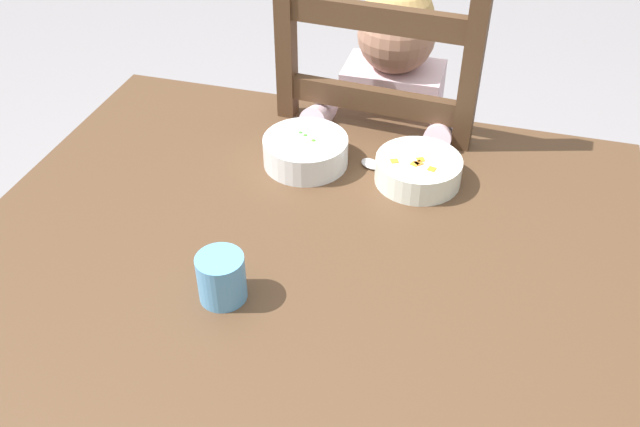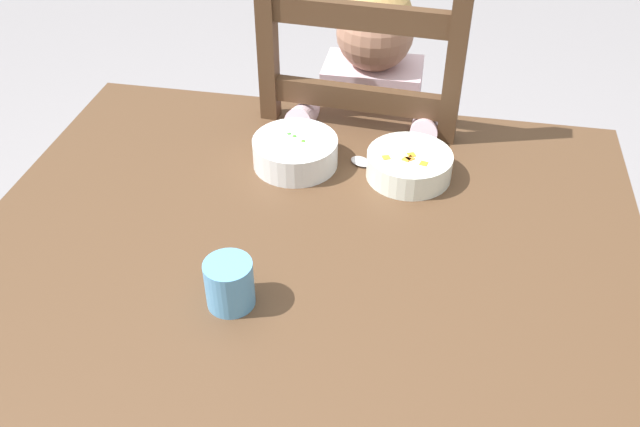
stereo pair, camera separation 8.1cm
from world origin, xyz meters
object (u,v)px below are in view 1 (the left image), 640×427
at_px(spoon, 378,168).
at_px(drinking_cup, 221,278).
at_px(dining_chair, 383,179).
at_px(bowl_of_carrots, 418,169).
at_px(dining_table, 293,307).
at_px(child_figure, 388,125).
at_px(bowl_of_peas, 306,150).

relative_size(spoon, drinking_cup, 1.61).
bearing_deg(dining_chair, spoon, -82.59).
xyz_separation_m(dining_chair, bowl_of_carrots, (0.11, -0.29, 0.25)).
bearing_deg(bowl_of_carrots, drinking_cup, -121.67).
relative_size(dining_table, spoon, 9.03).
bearing_deg(child_figure, dining_chair, 148.50).
bearing_deg(spoon, child_figure, 96.65).
xyz_separation_m(dining_chair, bowl_of_peas, (-0.11, -0.29, 0.25)).
bearing_deg(bowl_of_carrots, bowl_of_peas, 179.97).
relative_size(dining_chair, spoon, 8.13).
bearing_deg(bowl_of_peas, dining_chair, 70.07).
bearing_deg(child_figure, dining_table, -94.40).
bearing_deg(drinking_cup, bowl_of_carrots, 58.33).
xyz_separation_m(spoon, drinking_cup, (-0.16, -0.40, 0.04)).
relative_size(dining_table, bowl_of_peas, 6.94).
bearing_deg(drinking_cup, child_figure, 79.34).
distance_m(dining_chair, drinking_cup, 0.74).
xyz_separation_m(bowl_of_peas, drinking_cup, (-0.02, -0.39, 0.01)).
bearing_deg(drinking_cup, bowl_of_peas, 87.50).
height_order(dining_table, bowl_of_carrots, bowl_of_carrots).
bearing_deg(bowl_of_carrots, dining_chair, 111.29).
bearing_deg(dining_table, bowl_of_carrots, 62.22).
bearing_deg(spoon, bowl_of_carrots, -10.41).
bearing_deg(bowl_of_carrots, dining_table, -117.78).
relative_size(bowl_of_peas, bowl_of_carrots, 1.02).
distance_m(bowl_of_peas, spoon, 0.15).
height_order(child_figure, bowl_of_carrots, child_figure).
xyz_separation_m(dining_table, child_figure, (0.05, 0.59, 0.03)).
xyz_separation_m(child_figure, bowl_of_carrots, (0.11, -0.29, 0.09)).
bearing_deg(bowl_of_peas, bowl_of_carrots, -0.03).
distance_m(child_figure, drinking_cup, 0.70).
height_order(bowl_of_peas, drinking_cup, drinking_cup).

